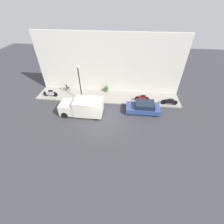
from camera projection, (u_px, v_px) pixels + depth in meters
ground_plane at (101, 123)px, 16.43m from camera, size 60.00×60.00×0.00m
sidewalk at (107, 97)px, 20.44m from camera, size 3.17×18.96×0.16m
building_facade at (109, 65)px, 19.40m from camera, size 0.30×18.96×7.79m
parked_car at (143, 107)px, 17.61m from camera, size 1.85×3.92×1.30m
delivery_van at (82, 107)px, 17.03m from camera, size 2.05×4.80×1.98m
scooter_silver at (50, 93)px, 20.07m from camera, size 0.30×1.97×0.89m
motorcycle_red at (142, 98)px, 19.15m from camera, size 0.30×1.81×0.88m
motorcycle_black at (169, 102)px, 18.58m from camera, size 0.30×2.05×0.81m
streetlamp at (79, 80)px, 17.75m from camera, size 0.30×0.30×4.70m
potted_plant at (106, 89)px, 21.03m from camera, size 0.55×0.55×0.84m
cafe_chair at (67, 87)px, 21.28m from camera, size 0.40×0.40×0.90m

